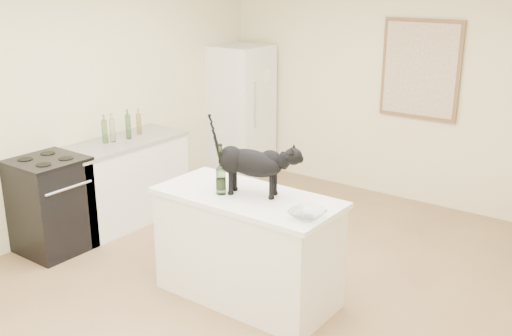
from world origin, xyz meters
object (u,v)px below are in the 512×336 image
at_px(glass_bowl, 307,214).
at_px(stove, 51,206).
at_px(black_cat, 251,166).
at_px(fridge, 241,111).
at_px(wine_bottle, 221,172).

bearing_deg(glass_bowl, stove, -174.10).
bearing_deg(black_cat, fridge, 110.64).
bearing_deg(glass_bowl, black_cat, 165.84).
xyz_separation_m(fridge, black_cat, (2.07, -2.52, 0.28)).
height_order(stove, fridge, fridge).
distance_m(stove, black_cat, 2.22).
distance_m(fridge, wine_bottle, 3.25).
bearing_deg(glass_bowl, fridge, 135.08).
height_order(black_cat, glass_bowl, black_cat).
xyz_separation_m(fridge, wine_bottle, (1.87, -2.65, 0.23)).
relative_size(fridge, wine_bottle, 4.73).
height_order(stove, wine_bottle, wine_bottle).
bearing_deg(fridge, black_cat, -50.60).
relative_size(wine_bottle, glass_bowl, 1.41).
bearing_deg(black_cat, wine_bottle, -165.08).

